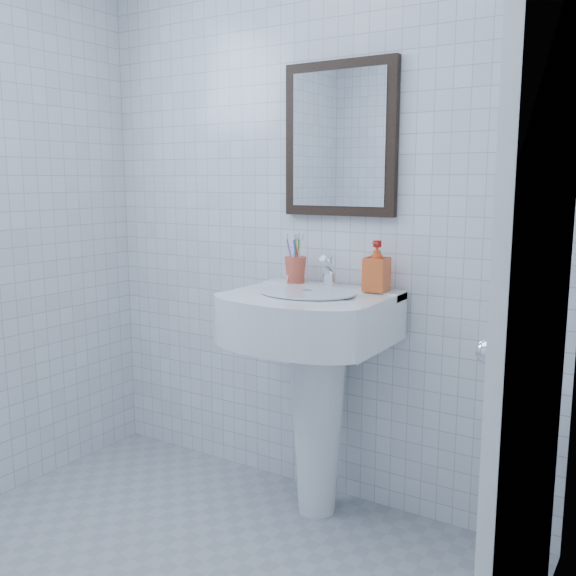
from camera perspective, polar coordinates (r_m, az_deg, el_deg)
The scene contains 10 objects.
wall_back at distance 2.78m, azimuth 1.76°, elevation 6.77°, with size 2.20×0.02×2.50m, color silver.
wall_right at distance 1.24m, azimuth 17.66°, elevation 2.81°, with size 0.02×2.40×2.50m, color silver.
washbasin at distance 2.62m, azimuth 2.39°, elevation -6.87°, with size 0.62×0.46×0.96m.
faucet at distance 2.64m, azimuth 3.68°, elevation 1.26°, with size 0.05×0.12×0.13m.
toothbrush_cup at distance 2.73m, azimuth 0.67°, elevation 1.61°, with size 0.09×0.09×0.11m, color #D04F37, non-canonical shape.
soap_dispenser at distance 2.55m, azimuth 7.89°, elevation 1.93°, with size 0.09×0.09×0.20m, color #D34C14.
wall_mirror at distance 2.69m, azimuth 4.62°, elevation 13.04°, with size 0.50×0.04×0.62m.
bathroom_door at distance 1.82m, azimuth 21.08°, elevation -3.36°, with size 0.04×0.80×2.00m, color white.
towel_ring at distance 1.94m, azimuth 21.36°, elevation -1.09°, with size 0.18×0.18×0.01m, color silver.
hand_towel at distance 1.98m, azimuth 20.47°, elevation -6.16°, with size 0.03×0.16×0.38m, color white.
Camera 1 is at (1.41, -1.19, 1.39)m, focal length 40.00 mm.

